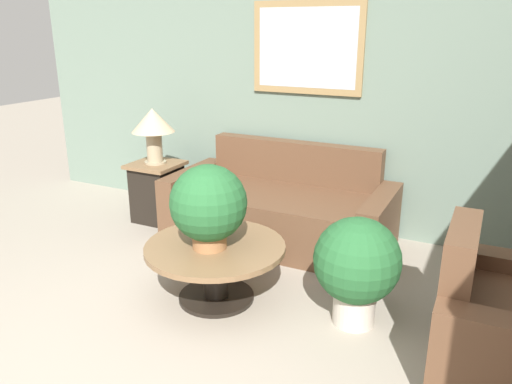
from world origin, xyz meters
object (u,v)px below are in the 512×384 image
Objects in this scene: potted_plant_floor at (357,265)px; side_table at (157,191)px; couch_main at (280,210)px; coffee_table at (215,260)px; potted_plant_on_table at (208,205)px; table_lamp at (153,125)px.

side_table is at bearing 157.73° from potted_plant_floor.
couch_main reaches higher than potted_plant_floor.
potted_plant_on_table is (-0.01, -0.05, 0.44)m from coffee_table.
couch_main is at bearing 4.82° from side_table.
coffee_table is 1.01m from potted_plant_floor.
side_table is 1.84m from potted_plant_on_table.
side_table is at bearing -175.18° from couch_main.
couch_main is 1.22m from coffee_table.
couch_main is at bearing 91.02° from potted_plant_on_table.
couch_main is 3.38× the size of side_table.
potted_plant_on_table is 1.07m from potted_plant_floor.
potted_plant_floor is at bearing 11.40° from potted_plant_on_table.
side_table is 0.81× the size of potted_plant_floor.
couch_main is 1.51m from table_lamp.
potted_plant_on_table is at bearing -100.50° from coffee_table.
coffee_table is at bearing 79.50° from potted_plant_on_table.
coffee_table is 1.34× the size of potted_plant_floor.
couch_main is 1.36m from potted_plant_on_table.
table_lamp is at bearing 139.17° from potted_plant_on_table.
couch_main is 1.33m from side_table.
table_lamp reaches higher than coffee_table.
coffee_table is 1.76m from side_table.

